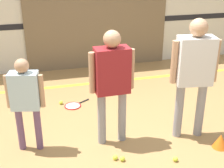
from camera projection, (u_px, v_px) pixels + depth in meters
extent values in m
plane|color=#A87F4C|center=(124.00, 139.00, 4.51)|extent=(16.00, 16.00, 0.00)
cube|color=black|center=(84.00, 23.00, 6.87)|extent=(16.00, 0.01, 0.12)
cube|color=#756047|center=(98.00, 30.00, 6.98)|extent=(3.19, 0.05, 1.72)
cube|color=yellow|center=(95.00, 83.00, 6.38)|extent=(14.40, 0.10, 0.01)
cylinder|color=gray|center=(102.00, 118.00, 4.29)|extent=(0.11, 0.11, 0.77)
cylinder|color=gray|center=(122.00, 116.00, 4.36)|extent=(0.11, 0.11, 0.77)
cube|color=maroon|center=(112.00, 70.00, 4.05)|extent=(0.46, 0.26, 0.61)
sphere|color=tan|center=(112.00, 39.00, 3.88)|extent=(0.23, 0.23, 0.23)
cylinder|color=tan|center=(92.00, 73.00, 3.98)|extent=(0.08, 0.08, 0.55)
cylinder|color=tan|center=(131.00, 69.00, 4.12)|extent=(0.08, 0.08, 0.55)
cylinder|color=#6B4C70|center=(20.00, 129.00, 4.18)|extent=(0.09, 0.09, 0.62)
cylinder|color=#6B4C70|center=(38.00, 128.00, 4.19)|extent=(0.09, 0.09, 0.62)
cube|color=silver|center=(25.00, 91.00, 3.96)|extent=(0.40, 0.28, 0.49)
sphere|color=tan|center=(22.00, 66.00, 3.83)|extent=(0.18, 0.18, 0.18)
cylinder|color=tan|center=(8.00, 91.00, 3.96)|extent=(0.07, 0.07, 0.44)
cylinder|color=tan|center=(42.00, 91.00, 3.97)|extent=(0.07, 0.07, 0.44)
cylinder|color=gray|center=(200.00, 109.00, 4.47)|extent=(0.12, 0.12, 0.83)
cylinder|color=gray|center=(179.00, 110.00, 4.44)|extent=(0.12, 0.12, 0.83)
cube|color=silver|center=(195.00, 61.00, 4.16)|extent=(0.52, 0.34, 0.66)
sphere|color=tan|center=(199.00, 28.00, 3.98)|extent=(0.24, 0.24, 0.24)
cylinder|color=tan|center=(216.00, 61.00, 4.19)|extent=(0.09, 0.09, 0.59)
cylinder|color=tan|center=(174.00, 62.00, 4.14)|extent=(0.09, 0.09, 0.59)
torus|color=red|center=(73.00, 106.00, 5.44)|extent=(0.40, 0.40, 0.02)
cylinder|color=silver|center=(73.00, 106.00, 5.44)|extent=(0.25, 0.25, 0.01)
cylinder|color=black|center=(83.00, 101.00, 5.60)|extent=(0.20, 0.13, 0.02)
sphere|color=black|center=(88.00, 99.00, 5.67)|extent=(0.03, 0.03, 0.03)
sphere|color=#CCE038|center=(122.00, 159.00, 4.04)|extent=(0.07, 0.07, 0.07)
sphere|color=#CCE038|center=(61.00, 103.00, 5.51)|extent=(0.07, 0.07, 0.07)
sphere|color=#CCE038|center=(175.00, 159.00, 4.03)|extent=(0.07, 0.07, 0.07)
sphere|color=#CCE038|center=(115.00, 158.00, 4.06)|extent=(0.07, 0.07, 0.07)
cone|color=orange|center=(220.00, 141.00, 4.28)|extent=(0.20, 0.20, 0.21)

